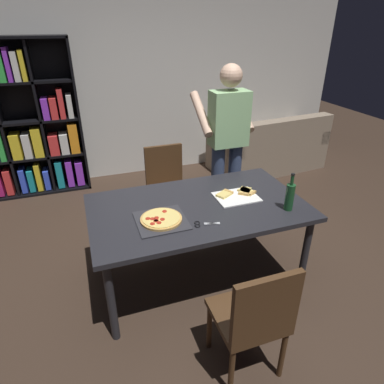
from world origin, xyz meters
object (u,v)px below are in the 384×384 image
at_px(chair_far_side, 167,182).
at_px(pepperoni_pizza_on_tray, 161,219).
at_px(chair_near_camera, 254,316).
at_px(couch, 269,150).
at_px(dining_table, 198,212).
at_px(bookshelf, 22,127).
at_px(person_serving_pizza, 227,140).
at_px(wine_bottle, 290,196).
at_px(kitchen_scissors, 203,224).

relative_size(chair_far_side, pepperoni_pizza_on_tray, 2.39).
bearing_deg(chair_near_camera, couch, 57.43).
distance_m(dining_table, bookshelf, 2.82).
relative_size(chair_far_side, person_serving_pizza, 0.51).
bearing_deg(chair_far_side, bookshelf, 137.73).
xyz_separation_m(chair_far_side, wine_bottle, (0.66, -1.30, 0.36)).
relative_size(couch, wine_bottle, 5.63).
distance_m(chair_near_camera, person_serving_pizza, 1.94).
distance_m(chair_far_side, pepperoni_pizza_on_tray, 1.21).
height_order(pepperoni_pizza_on_tray, kitchen_scissors, pepperoni_pizza_on_tray).
relative_size(chair_near_camera, chair_far_side, 1.00).
height_order(chair_near_camera, kitchen_scissors, chair_near_camera).
height_order(person_serving_pizza, wine_bottle, person_serving_pizza).
bearing_deg(kitchen_scissors, bookshelf, 118.50).
bearing_deg(kitchen_scissors, couch, 48.98).
height_order(dining_table, pepperoni_pizza_on_tray, pepperoni_pizza_on_tray).
distance_m(bookshelf, kitchen_scissors, 3.02).
relative_size(bookshelf, person_serving_pizza, 1.11).
xyz_separation_m(person_serving_pizza, kitchen_scissors, (-0.68, -1.06, -0.24)).
distance_m(couch, kitchen_scissors, 3.04).
relative_size(couch, pepperoni_pizza_on_tray, 4.73).
xyz_separation_m(dining_table, bookshelf, (-1.51, 2.37, 0.21)).
xyz_separation_m(dining_table, person_serving_pizza, (0.61, 0.78, 0.32)).
xyz_separation_m(chair_near_camera, person_serving_pizza, (0.61, 1.78, 0.49)).
xyz_separation_m(couch, pepperoni_pizza_on_tray, (-2.25, -2.12, 0.46)).
bearing_deg(person_serving_pizza, dining_table, -127.99).
xyz_separation_m(chair_far_side, person_serving_pizza, (0.61, -0.22, 0.49)).
distance_m(dining_table, chair_far_side, 1.01).
relative_size(dining_table, pepperoni_pizza_on_tray, 4.69).
height_order(wine_bottle, kitchen_scissors, wine_bottle).
bearing_deg(couch, chair_far_side, -152.58).
distance_m(chair_far_side, bookshelf, 2.08).
distance_m(dining_table, wine_bottle, 0.75).
relative_size(person_serving_pizza, pepperoni_pizza_on_tray, 4.65).
relative_size(chair_near_camera, pepperoni_pizza_on_tray, 2.39).
relative_size(chair_near_camera, couch, 0.51).
distance_m(chair_near_camera, pepperoni_pizza_on_tray, 0.96).
bearing_deg(dining_table, chair_far_side, 90.00).
bearing_deg(pepperoni_pizza_on_tray, dining_table, 21.49).
height_order(bookshelf, kitchen_scissors, bookshelf).
bearing_deg(wine_bottle, person_serving_pizza, 92.89).
distance_m(chair_far_side, wine_bottle, 1.50).
xyz_separation_m(pepperoni_pizza_on_tray, kitchen_scissors, (0.28, -0.15, -0.01)).
xyz_separation_m(couch, bookshelf, (-3.42, 0.38, 0.59)).
bearing_deg(dining_table, bookshelf, 122.50).
bearing_deg(chair_far_side, pepperoni_pizza_on_tray, -107.05).
bearing_deg(wine_bottle, bookshelf, 129.12).
bearing_deg(person_serving_pizza, pepperoni_pizza_on_tray, -136.24).
height_order(chair_far_side, kitchen_scissors, chair_far_side).
xyz_separation_m(dining_table, pepperoni_pizza_on_tray, (-0.35, -0.14, 0.08)).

